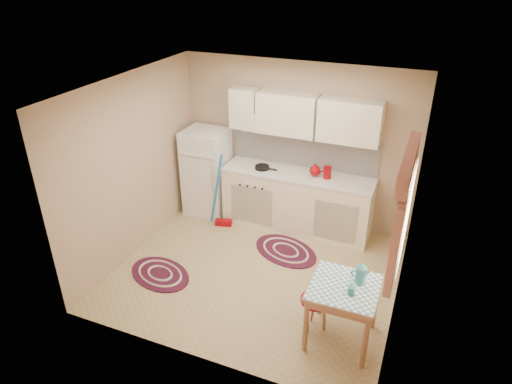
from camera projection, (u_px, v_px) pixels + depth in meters
room_shell at (276, 158)px, 5.56m from camera, size 3.64×3.60×2.52m
fridge at (207, 172)px, 7.32m from camera, size 0.65×0.60×1.40m
broom at (222, 192)px, 6.93m from camera, size 0.30×0.19×1.20m
base_cabinets at (297, 202)px, 6.97m from camera, size 2.25×0.60×0.88m
countertop at (298, 175)px, 6.76m from camera, size 2.27×0.62×0.04m
frying_pan at (262, 167)px, 6.88m from camera, size 0.23×0.23×0.05m
red_kettle at (315, 171)px, 6.63m from camera, size 0.19×0.17×0.18m
red_canister at (327, 173)px, 6.57m from camera, size 0.13×0.13×0.16m
table at (342, 313)px, 4.92m from camera, size 0.72×0.72×0.72m
stool at (315, 313)px, 5.13m from camera, size 0.46×0.46×0.42m
coffee_pot at (361, 273)px, 4.74m from camera, size 0.15×0.13×0.27m
mug at (351, 291)px, 4.62m from camera, size 0.09×0.09×0.10m
rug_center at (286, 251)px, 6.57m from camera, size 1.19×1.02×0.02m
rug_left at (160, 274)px, 6.09m from camera, size 1.09×0.89×0.02m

